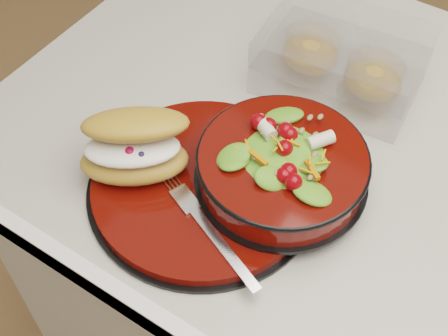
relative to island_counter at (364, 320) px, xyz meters
The scene contains 6 objects.
island_counter is the anchor object (origin of this frame).
dinner_plate 0.54m from the island_counter, 142.61° to the right, with size 0.31×0.31×0.02m.
salad_bowl 0.54m from the island_counter, 141.26° to the right, with size 0.23×0.23×0.10m.
croissant 0.64m from the island_counter, 147.12° to the right, with size 0.16×0.16×0.09m.
fork 0.56m from the island_counter, 126.92° to the right, with size 0.17×0.09×0.00m.
pastry_box 0.53m from the island_counter, 149.47° to the left, with size 0.25×0.19×0.09m.
Camera 1 is at (0.06, -0.58, 1.57)m, focal length 50.00 mm.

